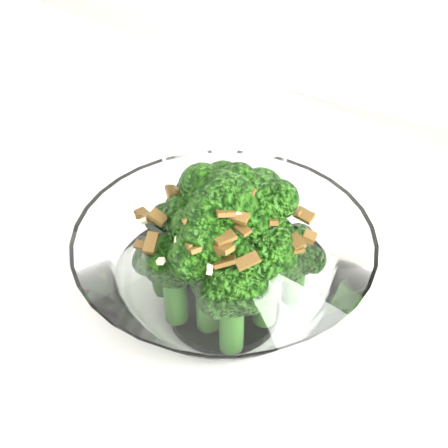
% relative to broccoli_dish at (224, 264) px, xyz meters
% --- Properties ---
extents(broccoli_dish, '(0.20, 0.20, 0.12)m').
position_rel_broccoli_dish_xyz_m(broccoli_dish, '(0.00, 0.00, 0.00)').
color(broccoli_dish, white).
rests_on(broccoli_dish, table).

